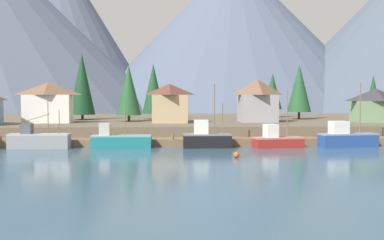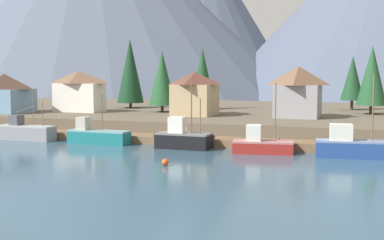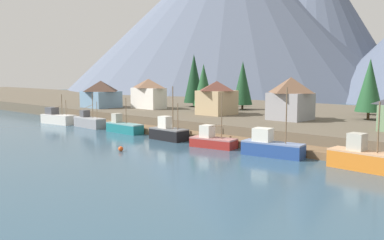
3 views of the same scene
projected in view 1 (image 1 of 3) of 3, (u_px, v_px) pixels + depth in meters
ground_plane at (193, 138)px, 90.55m from camera, size 400.00×400.00×1.00m
dock at (200, 141)px, 72.54m from camera, size 80.00×4.00×1.60m
shoreline_bank at (189, 125)px, 102.43m from camera, size 400.00×56.00×2.50m
mountain_central_peak at (52, 25)px, 214.75m from camera, size 91.54×91.54×75.54m
mountain_east_peak at (234, 35)px, 223.26m from camera, size 135.04×135.04×69.26m
fishing_boat_grey at (38, 140)px, 67.87m from camera, size 8.25×2.54×6.96m
fishing_boat_teal at (120, 140)px, 68.52m from camera, size 8.22×2.51×6.43m
fishing_boat_black at (206, 139)px, 68.94m from camera, size 6.64×2.95×8.77m
fishing_boat_red at (277, 140)px, 69.07m from camera, size 7.16×3.76×8.06m
fishing_boat_blue at (347, 138)px, 69.76m from camera, size 8.44×3.52×9.12m
house_grey at (257, 100)px, 89.19m from camera, size 6.71×6.94×7.65m
house_tan at (170, 103)px, 86.71m from camera, size 6.36×6.86×6.77m
house_green at (376, 105)px, 87.87m from camera, size 8.05×5.28×5.95m
house_white at (48, 102)px, 85.79m from camera, size 8.38×4.54×6.99m
conifer_near_left at (153, 89)px, 99.39m from camera, size 4.50×4.50×11.05m
conifer_near_right at (82, 84)px, 97.26m from camera, size 5.03×5.03×13.01m
conifer_mid_left at (373, 94)px, 104.29m from camera, size 3.30×3.30×9.02m
conifer_mid_right at (299, 88)px, 99.24m from camera, size 4.78×4.78×10.97m
conifer_back_left at (129, 90)px, 90.53m from camera, size 4.54×4.54×10.34m
conifer_back_right at (273, 91)px, 108.17m from camera, size 4.05×4.05×9.61m
channel_buoy at (236, 155)px, 57.51m from camera, size 0.70×0.70×0.70m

